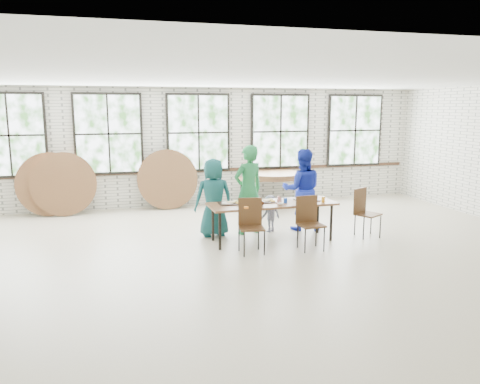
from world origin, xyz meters
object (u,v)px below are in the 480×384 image
at_px(dining_table, 272,205).
at_px(chair_near_right, 309,218).
at_px(chair_near_left, 251,221).
at_px(storage_table, 273,180).

height_order(dining_table, chair_near_right, chair_near_right).
height_order(chair_near_left, chair_near_right, same).
relative_size(dining_table, chair_near_right, 2.55).
height_order(chair_near_right, storage_table, chair_near_right).
distance_m(dining_table, chair_near_left, 0.80).
xyz_separation_m(dining_table, storage_table, (1.09, 3.05, -0.00)).
bearing_deg(chair_near_left, dining_table, 50.89).
distance_m(dining_table, chair_near_right, 0.79).
bearing_deg(chair_near_right, storage_table, 76.48).
distance_m(dining_table, storage_table, 3.24).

